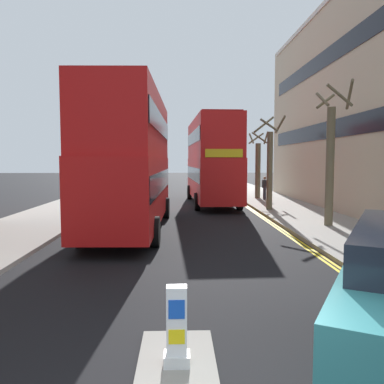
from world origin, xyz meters
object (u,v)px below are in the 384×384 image
(keep_left_bollard, at_px, (177,329))
(double_decker_bus_oncoming, at_px, (212,159))
(double_decker_bus_away, at_px, (131,158))
(pedestrian_far, at_px, (265,188))

(keep_left_bollard, bearing_deg, double_decker_bus_oncoming, 84.00)
(double_decker_bus_away, xyz_separation_m, double_decker_bus_oncoming, (4.15, 9.70, 0.00))
(keep_left_bollard, distance_m, pedestrian_far, 23.43)
(double_decker_bus_away, distance_m, pedestrian_far, 14.00)
(double_decker_bus_away, relative_size, pedestrian_far, 6.70)
(keep_left_bollard, relative_size, double_decker_bus_oncoming, 0.10)
(double_decker_bus_away, distance_m, double_decker_bus_oncoming, 10.55)
(keep_left_bollard, relative_size, pedestrian_far, 0.69)
(keep_left_bollard, xyz_separation_m, pedestrian_far, (6.12, 22.62, 0.38))
(keep_left_bollard, relative_size, double_decker_bus_away, 0.10)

